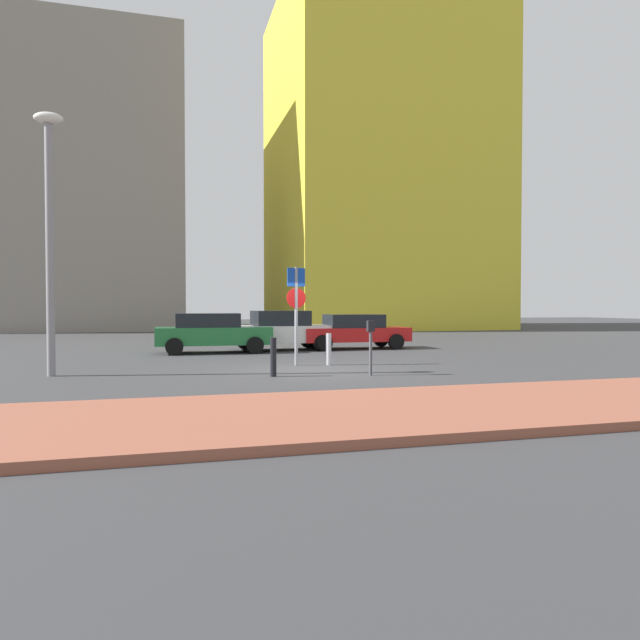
% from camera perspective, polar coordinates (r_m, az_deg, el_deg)
% --- Properties ---
extents(ground_plane, '(120.00, 120.00, 0.00)m').
position_cam_1_polar(ground_plane, '(15.83, -0.95, -5.06)').
color(ground_plane, '#38383A').
extents(sidewalk_brick, '(40.00, 4.02, 0.14)m').
position_cam_1_polar(sidewalk_brick, '(9.57, 9.11, -8.93)').
color(sidewalk_brick, '#93513D').
rests_on(sidewalk_brick, ground).
extents(parked_car_green, '(4.32, 1.95, 1.51)m').
position_cam_1_polar(parked_car_green, '(21.92, -10.82, -1.19)').
color(parked_car_green, '#237238').
rests_on(parked_car_green, ground).
extents(parked_car_white, '(4.10, 2.22, 1.59)m').
position_cam_1_polar(parked_car_white, '(22.91, -3.89, -0.98)').
color(parked_car_white, white).
rests_on(parked_car_white, ground).
extents(parked_car_red, '(4.52, 1.92, 1.44)m').
position_cam_1_polar(parked_car_red, '(23.62, 3.44, -1.09)').
color(parked_car_red, red).
rests_on(parked_car_red, ground).
extents(parking_sign_post, '(0.60, 0.10, 2.95)m').
position_cam_1_polar(parking_sign_post, '(16.99, -2.42, 1.67)').
color(parking_sign_post, gray).
rests_on(parking_sign_post, ground).
extents(parking_meter, '(0.18, 0.14, 1.41)m').
position_cam_1_polar(parking_meter, '(14.61, 5.12, -2.01)').
color(parking_meter, '#4C4C51').
rests_on(parking_meter, ground).
extents(street_lamp, '(0.70, 0.36, 6.67)m').
position_cam_1_polar(street_lamp, '(16.05, -25.57, 9.02)').
color(street_lamp, gray).
rests_on(street_lamp, ground).
extents(traffic_bollard_near, '(0.17, 0.17, 0.96)m').
position_cam_1_polar(traffic_bollard_near, '(17.11, 0.87, -2.95)').
color(traffic_bollard_near, '#B7B7BC').
rests_on(traffic_bollard_near, ground).
extents(traffic_bollard_mid, '(0.16, 0.16, 0.99)m').
position_cam_1_polar(traffic_bollard_mid, '(14.38, -4.72, -3.74)').
color(traffic_bollard_mid, black).
rests_on(traffic_bollard_mid, ground).
extents(building_colorful_midrise, '(16.50, 16.16, 26.89)m').
position_cam_1_polar(building_colorful_midrise, '(49.25, 5.82, 15.11)').
color(building_colorful_midrise, gold).
rests_on(building_colorful_midrise, ground).
extents(building_under_construction, '(14.64, 15.89, 21.60)m').
position_cam_1_polar(building_under_construction, '(49.79, -22.37, 11.75)').
color(building_under_construction, gray).
rests_on(building_under_construction, ground).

